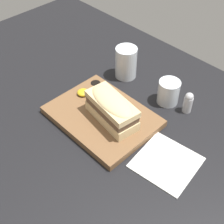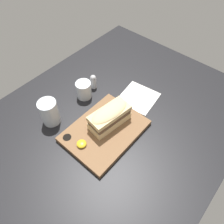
{
  "view_description": "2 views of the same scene",
  "coord_description": "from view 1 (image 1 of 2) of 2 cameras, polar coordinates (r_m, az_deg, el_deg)",
  "views": [
    {
      "loc": [
        56.69,
        -47.73,
        72.46
      ],
      "look_at": [
        10.3,
        -2.52,
        9.1
      ],
      "focal_mm": 50.0,
      "sensor_mm": 36.0,
      "label": 1
    },
    {
      "loc": [
        -30.87,
        -37.13,
        78.42
      ],
      "look_at": [
        11.9,
        0.01,
        7.72
      ],
      "focal_mm": 35.0,
      "sensor_mm": 36.0,
      "label": 2
    }
  ],
  "objects": [
    {
      "name": "salt_shaker",
      "position": [
        1.01,
        13.75,
        1.75
      ],
      "size": [
        2.87,
        2.87,
        7.43
      ],
      "color": "silver",
      "rests_on": "dining_table"
    },
    {
      "name": "sandwich",
      "position": [
        0.92,
        -0.04,
        0.76
      ],
      "size": [
        18.25,
        10.11,
        8.85
      ],
      "rotation": [
        0.0,
        0.0,
        -0.14
      ],
      "color": "#DBBC84",
      "rests_on": "serving_board"
    },
    {
      "name": "napkin",
      "position": [
        0.89,
        9.91,
        -9.07
      ],
      "size": [
        17.96,
        17.9,
        0.4
      ],
      "rotation": [
        0.0,
        0.0,
        0.13
      ],
      "color": "white",
      "rests_on": "dining_table"
    },
    {
      "name": "water_glass",
      "position": [
        1.12,
        2.56,
        8.71
      ],
      "size": [
        7.68,
        7.68,
        11.52
      ],
      "color": "silver",
      "rests_on": "dining_table"
    },
    {
      "name": "dining_table",
      "position": [
        1.03,
        -2.99,
        0.33
      ],
      "size": [
        147.45,
        95.47,
        2.0
      ],
      "color": "black",
      "rests_on": "ground"
    },
    {
      "name": "mustard_dollop",
      "position": [
        1.04,
        -5.36,
        3.58
      ],
      "size": [
        3.87,
        3.87,
        1.55
      ],
      "color": "gold",
      "rests_on": "serving_board"
    },
    {
      "name": "wine_glass",
      "position": [
        1.04,
        10.28,
        3.51
      ],
      "size": [
        7.07,
        7.07,
        8.18
      ],
      "color": "silver",
      "rests_on": "dining_table"
    },
    {
      "name": "serving_board",
      "position": [
        0.98,
        -1.81,
        -0.77
      ],
      "size": [
        32.26,
        24.27,
        2.28
      ],
      "color": "brown",
      "rests_on": "dining_table"
    }
  ]
}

